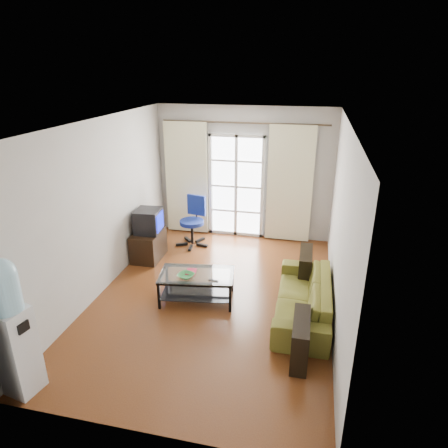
{
  "coord_description": "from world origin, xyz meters",
  "views": [
    {
      "loc": [
        1.36,
        -5.28,
        3.41
      ],
      "look_at": [
        0.09,
        0.35,
        1.11
      ],
      "focal_mm": 32.0,
      "sensor_mm": 36.0,
      "label": 1
    }
  ],
  "objects_px": {
    "sofa": "(303,297)",
    "task_chair": "(193,231)",
    "water_cooler": "(12,326)",
    "coffee_table": "(197,283)",
    "crt_tv": "(147,221)",
    "tv_stand": "(149,245)"
  },
  "relations": [
    {
      "from": "crt_tv",
      "to": "water_cooler",
      "type": "bearing_deg",
      "value": -95.14
    },
    {
      "from": "tv_stand",
      "to": "crt_tv",
      "type": "xyz_separation_m",
      "value": [
        0.0,
        0.02,
        0.48
      ]
    },
    {
      "from": "coffee_table",
      "to": "tv_stand",
      "type": "height_order",
      "value": "tv_stand"
    },
    {
      "from": "coffee_table",
      "to": "water_cooler",
      "type": "distance_m",
      "value": 2.66
    },
    {
      "from": "sofa",
      "to": "water_cooler",
      "type": "bearing_deg",
      "value": -54.07
    },
    {
      "from": "sofa",
      "to": "task_chair",
      "type": "xyz_separation_m",
      "value": [
        -2.28,
        2.01,
        0.01
      ]
    },
    {
      "from": "task_chair",
      "to": "water_cooler",
      "type": "distance_m",
      "value": 4.3
    },
    {
      "from": "sofa",
      "to": "crt_tv",
      "type": "relative_size",
      "value": 3.77
    },
    {
      "from": "sofa",
      "to": "coffee_table",
      "type": "height_order",
      "value": "sofa"
    },
    {
      "from": "crt_tv",
      "to": "task_chair",
      "type": "bearing_deg",
      "value": 46.51
    },
    {
      "from": "sofa",
      "to": "tv_stand",
      "type": "relative_size",
      "value": 2.68
    },
    {
      "from": "task_chair",
      "to": "water_cooler",
      "type": "relative_size",
      "value": 0.61
    },
    {
      "from": "tv_stand",
      "to": "water_cooler",
      "type": "relative_size",
      "value": 0.44
    },
    {
      "from": "crt_tv",
      "to": "task_chair",
      "type": "xyz_separation_m",
      "value": [
        0.63,
        0.76,
        -0.45
      ]
    },
    {
      "from": "coffee_table",
      "to": "tv_stand",
      "type": "xyz_separation_m",
      "value": [
        -1.3,
        1.2,
        -0.03
      ]
    },
    {
      "from": "sofa",
      "to": "task_chair",
      "type": "distance_m",
      "value": 3.04
    },
    {
      "from": "tv_stand",
      "to": "task_chair",
      "type": "bearing_deg",
      "value": 50.5
    },
    {
      "from": "tv_stand",
      "to": "task_chair",
      "type": "xyz_separation_m",
      "value": [
        0.63,
        0.79,
        0.03
      ]
    },
    {
      "from": "task_chair",
      "to": "water_cooler",
      "type": "xyz_separation_m",
      "value": [
        -0.7,
        -4.2,
        0.56
      ]
    },
    {
      "from": "sofa",
      "to": "crt_tv",
      "type": "height_order",
      "value": "crt_tv"
    },
    {
      "from": "coffee_table",
      "to": "task_chair",
      "type": "relative_size",
      "value": 1.21
    },
    {
      "from": "sofa",
      "to": "water_cooler",
      "type": "xyz_separation_m",
      "value": [
        -2.98,
        -2.19,
        0.57
      ]
    }
  ]
}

